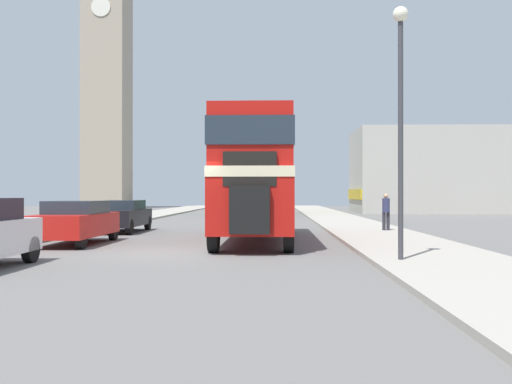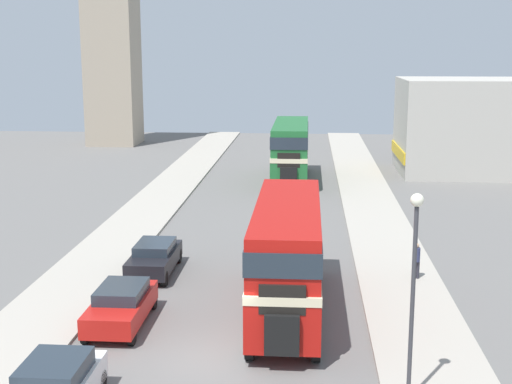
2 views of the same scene
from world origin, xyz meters
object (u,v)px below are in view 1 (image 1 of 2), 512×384
Objects in this scene: church_tower at (107,47)px; pedestrian_walking at (386,209)px; bus_distant at (260,183)px; car_parked_far at (122,215)px; street_lamp at (401,94)px; car_parked_mid at (75,221)px; double_decker_bus at (256,171)px.

pedestrian_walking is at bearing -59.83° from church_tower.
car_parked_far is (-5.36, -22.25, -1.82)m from bus_distant.
street_lamp is (9.49, -10.97, 3.23)m from car_parked_far.
bus_distant reaches higher than car_parked_mid.
bus_distant is at bearing 79.38° from car_parked_mid.
double_decker_bus is 0.28× the size of church_tower.
bus_distant reaches higher than double_decker_bus.
car_parked_mid is 11.16m from street_lamp.
car_parked_mid is 2.75× the size of pedestrian_walking.
car_parked_mid is at bearing -74.60° from church_tower.
car_parked_mid is (-5.28, -28.15, -1.81)m from bus_distant.
car_parked_mid reaches higher than car_parked_far.
car_parked_far is at bearing -103.54° from bus_distant.
bus_distant reaches higher than pedestrian_walking.
pedestrian_walking reaches higher than car_parked_far.
car_parked_mid is 12.52m from pedestrian_walking.
double_decker_bus is 2.43× the size of car_parked_mid.
street_lamp is at bearing -62.11° from double_decker_bus.
car_parked_far is 11.24m from pedestrian_walking.
bus_distant is 23.30m from pedestrian_walking.
church_tower is at bearing 107.38° from car_parked_far.
car_parked_far is at bearing 144.51° from double_decker_bus.
street_lamp is 0.16× the size of church_tower.
car_parked_far is 46.90m from church_tower.
bus_distant is at bearing 91.21° from double_decker_bus.
car_parked_far is at bearing 130.86° from street_lamp.
church_tower is (-13.02, 47.24, 17.97)m from car_parked_mid.
bus_distant is 0.30× the size of church_tower.
pedestrian_walking is at bearing 36.78° from double_decker_bus.
bus_distant is 33.51m from street_lamp.
car_parked_far is 14.86m from street_lamp.
car_parked_mid is at bearing -100.62° from bus_distant.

